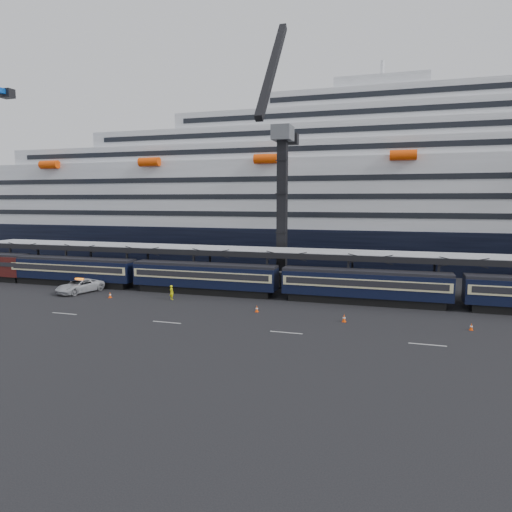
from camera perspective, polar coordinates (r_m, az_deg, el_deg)
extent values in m
plane|color=black|center=(45.02, 22.87, -8.90)|extent=(260.00, 260.00, 0.00)
cube|color=beige|center=(52.53, -22.83, -6.64)|extent=(3.00, 0.15, 0.02)
cube|color=beige|center=(45.96, -11.10, -8.13)|extent=(3.00, 0.15, 0.02)
cube|color=beige|center=(41.87, 3.79, -9.52)|extent=(3.00, 0.15, 0.02)
cube|color=beige|center=(41.01, 20.63, -10.32)|extent=(3.00, 0.15, 0.02)
cube|color=black|center=(69.29, -21.86, -3.02)|extent=(17.48, 2.40, 0.90)
cube|color=black|center=(69.01, -21.93, -1.55)|extent=(19.00, 2.80, 2.70)
cube|color=beige|center=(68.97, -21.94, -1.30)|extent=(18.62, 2.92, 1.05)
cube|color=black|center=(68.96, -21.94, -1.26)|extent=(17.86, 2.98, 0.70)
cube|color=black|center=(68.82, -21.99, -0.31)|extent=(19.00, 2.50, 0.35)
cube|color=black|center=(59.01, -6.46, -4.24)|extent=(17.48, 2.40, 0.90)
cube|color=black|center=(58.68, -6.48, -2.51)|extent=(19.00, 2.80, 2.70)
cube|color=beige|center=(58.63, -6.49, -2.22)|extent=(18.62, 2.92, 1.05)
cube|color=black|center=(58.63, -6.49, -2.18)|extent=(17.86, 2.98, 0.70)
cube|color=black|center=(58.45, -6.50, -1.06)|extent=(19.00, 2.50, 0.35)
cube|color=black|center=(54.43, 13.36, -5.34)|extent=(17.48, 2.40, 0.90)
cube|color=black|center=(54.08, 13.42, -3.48)|extent=(19.00, 2.80, 2.70)
cube|color=beige|center=(54.03, 13.43, -3.16)|extent=(18.62, 2.92, 1.05)
cube|color=black|center=(54.02, 13.43, -3.11)|extent=(17.86, 2.98, 0.70)
cube|color=black|center=(53.83, 13.46, -1.91)|extent=(19.00, 2.50, 0.35)
cube|color=#9B9FA3|center=(57.72, 21.70, 0.03)|extent=(130.00, 6.00, 0.25)
cube|color=black|center=(54.79, 21.94, -0.64)|extent=(130.00, 0.25, 0.70)
cube|color=black|center=(60.72, 21.45, 0.08)|extent=(130.00, 0.25, 0.70)
cube|color=black|center=(77.84, -28.30, -0.63)|extent=(0.25, 0.25, 5.40)
cube|color=black|center=(81.84, -25.54, -0.14)|extent=(0.25, 0.25, 5.40)
cube|color=black|center=(71.13, -22.60, -0.97)|extent=(0.25, 0.25, 5.40)
cube|color=black|center=(75.49, -19.91, -0.42)|extent=(0.25, 0.25, 5.40)
cube|color=black|center=(65.26, -15.79, -1.37)|extent=(0.25, 0.25, 5.40)
cube|color=black|center=(70.00, -13.33, -0.74)|extent=(0.25, 0.25, 5.40)
cube|color=black|center=(60.50, -7.78, -1.81)|extent=(0.25, 0.25, 5.40)
cube|color=black|center=(65.57, -5.75, -1.10)|extent=(0.25, 0.25, 5.40)
cube|color=black|center=(57.10, 1.39, -2.28)|extent=(0.25, 0.25, 5.40)
cube|color=black|center=(62.45, 2.76, -1.48)|extent=(0.25, 0.25, 5.40)
cube|color=black|center=(55.33, 11.44, -2.72)|extent=(0.25, 0.25, 5.40)
cube|color=black|center=(60.83, 11.94, -1.85)|extent=(0.25, 0.25, 5.40)
cube|color=black|center=(55.33, 21.81, -3.08)|extent=(0.25, 0.25, 5.40)
cube|color=black|center=(60.84, 21.37, -2.19)|extent=(0.25, 0.25, 5.40)
cube|color=black|center=(89.66, 19.96, 1.20)|extent=(200.00, 28.00, 7.00)
cube|color=silver|center=(89.28, 20.21, 7.28)|extent=(190.00, 26.88, 12.00)
cube|color=silver|center=(89.68, 20.42, 12.07)|extent=(160.00, 24.64, 3.00)
cube|color=black|center=(77.40, 20.99, 12.93)|extent=(153.60, 0.12, 0.90)
cube|color=silver|center=(90.02, 20.50, 13.97)|extent=(124.00, 21.84, 3.00)
cube|color=black|center=(79.17, 21.01, 14.97)|extent=(119.04, 0.12, 0.90)
cube|color=silver|center=(90.45, 20.59, 15.86)|extent=(90.00, 19.04, 3.00)
cube|color=black|center=(81.04, 21.04, 16.93)|extent=(86.40, 0.12, 0.90)
cube|color=silver|center=(90.98, 20.67, 17.72)|extent=(56.00, 16.24, 3.00)
cube|color=black|center=(83.00, 21.06, 18.79)|extent=(53.76, 0.12, 0.90)
cube|color=silver|center=(91.41, 15.44, 19.46)|extent=(16.00, 12.00, 2.50)
cylinder|color=#FF4A08|center=(99.53, -24.41, 10.36)|extent=(4.00, 1.60, 1.60)
cylinder|color=#FF4A08|center=(86.79, -13.19, 11.38)|extent=(4.00, 1.60, 1.60)
cylinder|color=#FF4A08|center=(78.27, 1.23, 12.06)|extent=(4.00, 1.60, 1.60)
cylinder|color=#FF4A08|center=(75.41, 17.92, 11.92)|extent=(4.00, 1.60, 1.60)
cube|color=black|center=(97.19, -28.66, 17.38)|extent=(2.20, 1.60, 1.60)
cube|color=#505358|center=(64.83, 3.22, -2.69)|extent=(4.50, 4.50, 2.00)
cube|color=black|center=(63.91, 3.29, 6.18)|extent=(1.30, 1.30, 18.00)
cube|color=#505358|center=(64.55, 3.35, 15.09)|extent=(2.60, 3.20, 2.00)
cube|color=black|center=(60.45, 2.02, 22.34)|extent=(0.90, 12.26, 14.37)
cube|color=black|center=(66.98, 3.87, 14.79)|extent=(0.90, 5.04, 0.90)
cube|color=black|center=(69.39, 4.35, 14.35)|extent=(2.20, 1.60, 1.60)
imported|color=#B2B4BA|center=(63.34, -21.18, -3.51)|extent=(4.43, 6.76, 1.73)
imported|color=#FFFA0D|center=(55.86, -10.51, -4.50)|extent=(0.76, 0.67, 1.76)
cube|color=#FF4A08|center=(58.88, -17.77, -4.98)|extent=(0.37, 0.37, 0.04)
cone|color=#FF4A08|center=(58.81, -17.78, -4.63)|extent=(0.32, 0.32, 0.71)
cylinder|color=white|center=(58.81, -17.78, -4.63)|extent=(0.27, 0.27, 0.12)
cube|color=#FF4A08|center=(49.17, 0.11, -6.99)|extent=(0.37, 0.37, 0.04)
cone|color=#FF4A08|center=(49.08, 0.11, -6.57)|extent=(0.31, 0.31, 0.70)
cylinder|color=white|center=(49.08, 0.11, -6.57)|extent=(0.26, 0.26, 0.12)
cube|color=#FF4A08|center=(46.11, 10.94, -8.06)|extent=(0.40, 0.40, 0.04)
cone|color=#FF4A08|center=(46.01, 10.96, -7.59)|extent=(0.34, 0.34, 0.76)
cylinder|color=white|center=(46.01, 10.96, -7.59)|extent=(0.28, 0.28, 0.13)
cube|color=#FF4A08|center=(46.93, 25.30, -8.36)|extent=(0.34, 0.34, 0.04)
cone|color=#FF4A08|center=(46.85, 25.32, -7.96)|extent=(0.28, 0.28, 0.64)
cylinder|color=white|center=(46.85, 25.32, -7.96)|extent=(0.24, 0.24, 0.11)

